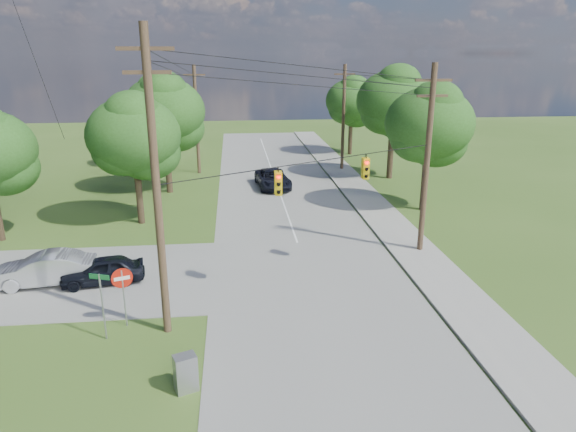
{
  "coord_description": "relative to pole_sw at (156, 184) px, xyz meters",
  "views": [
    {
      "loc": [
        -1.64,
        -18.79,
        10.93
      ],
      "look_at": [
        0.89,
        5.0,
        3.34
      ],
      "focal_mm": 32.0,
      "sensor_mm": 36.0,
      "label": 1
    }
  ],
  "objects": [
    {
      "name": "tree_e_near",
      "position": [
        16.6,
        15.6,
        0.02
      ],
      "size": [
        6.2,
        6.2,
        8.81
      ],
      "color": "#453522",
      "rests_on": "ground"
    },
    {
      "name": "do_not_enter_sign",
      "position": [
        -1.75,
        0.6,
        -4.34
      ],
      "size": [
        0.83,
        0.33,
        2.62
      ],
      "rotation": [
        0.0,
        0.0,
        0.35
      ],
      "color": "gray",
      "rests_on": "ground"
    },
    {
      "name": "tree_w_mid",
      "position": [
        -2.4,
        22.6,
        0.35
      ],
      "size": [
        6.4,
        6.4,
        9.22
      ],
      "color": "#453522",
      "rests_on": "ground"
    },
    {
      "name": "pole_north_w",
      "position": [
        -0.4,
        29.6,
        -1.1
      ],
      "size": [
        2.0,
        0.32,
        10.0
      ],
      "color": "#4D3B28",
      "rests_on": "ground"
    },
    {
      "name": "tree_w_far",
      "position": [
        -4.4,
        32.6,
        0.02
      ],
      "size": [
        6.0,
        6.0,
        8.73
      ],
      "color": "#453522",
      "rests_on": "ground"
    },
    {
      "name": "main_road",
      "position": [
        6.6,
        4.6,
        -6.21
      ],
      "size": [
        10.0,
        100.0,
        0.03
      ],
      "primitive_type": "cube",
      "color": "gray",
      "rests_on": "ground"
    },
    {
      "name": "traffic_signals",
      "position": [
        7.15,
        4.03,
        -0.73
      ],
      "size": [
        4.91,
        3.27,
        1.05
      ],
      "color": "gold",
      "rests_on": "ground"
    },
    {
      "name": "control_cabinet",
      "position": [
        1.1,
        -4.06,
        -5.56
      ],
      "size": [
        0.88,
        0.76,
        1.33
      ],
      "primitive_type": "cube",
      "rotation": [
        0.0,
        0.0,
        0.37
      ],
      "color": "gray",
      "rests_on": "ground"
    },
    {
      "name": "car_cross_silver",
      "position": [
        -6.49,
        5.14,
        -5.4
      ],
      "size": [
        4.99,
        2.26,
        1.59
      ],
      "primitive_type": "imported",
      "rotation": [
        0.0,
        0.0,
        -1.45
      ],
      "color": "#A1A3A8",
      "rests_on": "cross_road"
    },
    {
      "name": "tree_e_mid",
      "position": [
        17.1,
        25.6,
        0.68
      ],
      "size": [
        6.6,
        6.6,
        9.64
      ],
      "color": "#453522",
      "rests_on": "ground"
    },
    {
      "name": "pole_sw",
      "position": [
        0.0,
        0.0,
        0.0
      ],
      "size": [
        2.0,
        0.32,
        12.0
      ],
      "color": "#4D3B28",
      "rests_on": "ground"
    },
    {
      "name": "car_cross_dark",
      "position": [
        -3.7,
        4.98,
        -5.51
      ],
      "size": [
        4.22,
        2.25,
        1.37
      ],
      "primitive_type": "imported",
      "rotation": [
        0.0,
        0.0,
        -1.41
      ],
      "color": "black",
      "rests_on": "cross_road"
    },
    {
      "name": "car_main_north",
      "position": [
        6.18,
        23.13,
        -5.43
      ],
      "size": [
        3.04,
        5.71,
        1.53
      ],
      "primitive_type": "imported",
      "rotation": [
        0.0,
        0.0,
        0.09
      ],
      "color": "black",
      "rests_on": "main_road"
    },
    {
      "name": "sidewalk_east",
      "position": [
        13.3,
        4.6,
        -6.17
      ],
      "size": [
        2.6,
        100.0,
        0.12
      ],
      "primitive_type": "cube",
      "color": "gray",
      "rests_on": "ground"
    },
    {
      "name": "street_name_sign",
      "position": [
        -2.37,
        -0.38,
        -4.45
      ],
      "size": [
        0.81,
        0.3,
        2.82
      ],
      "rotation": [
        0.0,
        0.0,
        -0.32
      ],
      "color": "gray",
      "rests_on": "ground"
    },
    {
      "name": "ground",
      "position": [
        4.6,
        -0.4,
        -6.23
      ],
      "size": [
        140.0,
        140.0,
        0.0
      ],
      "primitive_type": "plane",
      "color": "#37551C",
      "rests_on": "ground"
    },
    {
      "name": "pole_ne",
      "position": [
        13.5,
        7.6,
        -0.76
      ],
      "size": [
        2.0,
        0.32,
        10.5
      ],
      "color": "#4D3B28",
      "rests_on": "ground"
    },
    {
      "name": "tree_w_near",
      "position": [
        -3.4,
        14.6,
        -0.3
      ],
      "size": [
        6.0,
        6.0,
        8.4
      ],
      "color": "#453522",
      "rests_on": "ground"
    },
    {
      "name": "power_lines",
      "position": [
        6.1,
        11.14,
        2.93
      ],
      "size": [
        13.93,
        29.62,
        4.93
      ],
      "color": "black",
      "rests_on": "ground"
    },
    {
      "name": "tree_e_far",
      "position": [
        16.1,
        37.6,
        -0.31
      ],
      "size": [
        5.8,
        5.8,
        8.32
      ],
      "color": "#453522",
      "rests_on": "ground"
    },
    {
      "name": "pole_north_e",
      "position": [
        13.5,
        29.6,
        -1.1
      ],
      "size": [
        2.0,
        0.32,
        10.0
      ],
      "color": "#4D3B28",
      "rests_on": "ground"
    }
  ]
}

